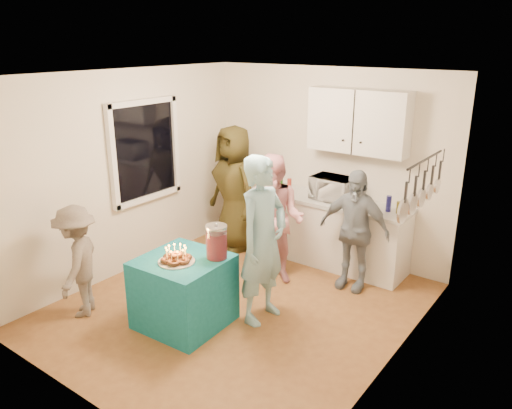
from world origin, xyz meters
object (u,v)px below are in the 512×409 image
Objects in this scene: woman_back_center at (274,220)px; microwave at (333,188)px; punch_jar at (217,243)px; woman_back_left at (234,189)px; counter at (326,232)px; party_table at (184,291)px; child_near_left at (78,261)px; woman_back_right at (354,230)px; man_birthday at (263,240)px.

microwave is at bearing 58.56° from woman_back_center.
punch_jar is 2.04m from woman_back_left.
party_table is at bearing -101.10° from counter.
microwave is at bearing 77.28° from party_table.
party_table is at bearing -108.89° from woman_back_center.
punch_jar is at bearing 40.98° from party_table.
counter is 2.35m from party_table.
woman_back_left reaches higher than microwave.
party_table is at bearing 79.12° from child_near_left.
woman_back_center reaches higher than woman_back_right.
microwave is 1.64× the size of punch_jar.
man_birthday is 1.99m from woman_back_left.
child_near_left is at bearing -153.69° from party_table.
punch_jar is at bearing -39.86° from woman_back_left.
counter is at bearing 62.50° from woman_back_center.
man_birthday is 1.01× the size of woman_back_left.
counter is 3.96× the size of microwave.
counter is 1.20× the size of man_birthday.
woman_back_left reaches higher than child_near_left.
microwave is at bearing 31.56° from woman_back_left.
punch_jar is at bearing 82.53° from child_near_left.
woman_back_center is (-0.33, -0.89, -0.25)m from microwave.
punch_jar is (0.27, 0.24, 0.55)m from party_table.
woman_back_right reaches higher than punch_jar.
punch_jar reaches higher than party_table.
child_near_left is (-1.52, -2.84, 0.20)m from counter.
counter is at bearing 7.67° from man_birthday.
punch_jar is 0.23× the size of woman_back_right.
party_table is at bearing 136.92° from man_birthday.
woman_back_left reaches higher than counter.
counter is 1.44m from woman_back_left.
microwave is at bearing 83.20° from punch_jar.
party_table is 0.52× the size of woman_back_center.
punch_jar is 0.21× the size of woman_back_center.
man_birthday is 2.04m from child_near_left.
man_birthday is at bearing -113.85° from woman_back_right.
man_birthday is at bearing 46.98° from punch_jar.
party_table is 2.50× the size of punch_jar.
party_table is 0.47× the size of woman_back_left.
man_birthday reaches higher than woman_back_right.
party_table is at bearing -100.40° from microwave.
man_birthday reaches higher than punch_jar.
woman_back_left is at bearing 123.62° from punch_jar.
child_near_left is at bearing -134.09° from woman_back_center.
man_birthday is 1.33m from woman_back_right.
woman_back_right is (0.88, 0.42, -0.06)m from woman_back_center.
woman_back_center is (1.05, -0.52, -0.09)m from woman_back_left.
child_near_left is at bearing 126.34° from man_birthday.
woman_back_center is at bearing 29.31° from man_birthday.
woman_back_left reaches higher than party_table.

